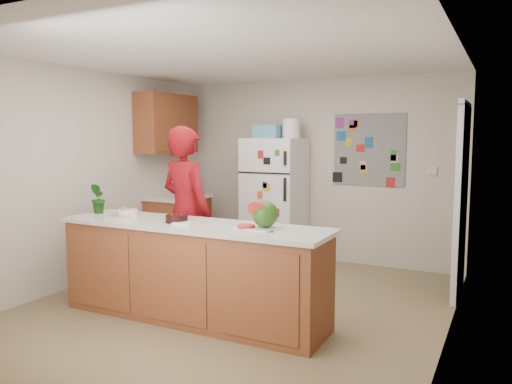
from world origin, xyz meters
The scene contains 26 objects.
floor centered at (0.00, 0.00, -0.01)m, with size 4.00×4.50×0.02m, color brown.
wall_back centered at (0.00, 2.26, 1.25)m, with size 4.00×0.02×2.50m, color beige.
wall_left centered at (-2.01, 0.00, 1.25)m, with size 0.02×4.50×2.50m, color beige.
wall_right centered at (2.01, 0.00, 1.25)m, with size 0.02×4.50×2.50m, color beige.
ceiling centered at (0.00, 0.00, 2.51)m, with size 4.00×4.50×0.02m, color white.
doorway centered at (1.99, 1.45, 1.02)m, with size 0.03×0.85×2.04m, color black.
peninsula_base centered at (-0.20, -0.50, 0.44)m, with size 2.60×0.62×0.88m, color brown.
peninsula_top centered at (-0.20, -0.50, 0.90)m, with size 2.68×0.70×0.04m, color silver.
side_counter_base centered at (-1.69, 1.35, 0.43)m, with size 0.60×0.80×0.86m, color brown.
side_counter_top centered at (-1.69, 1.35, 0.88)m, with size 0.64×0.84×0.04m, color silver.
upper_cabinets centered at (-1.82, 1.30, 1.90)m, with size 0.35×1.00×0.80m, color brown.
refrigerator centered at (-0.45, 1.88, 0.85)m, with size 0.75×0.70×1.70m, color silver.
fridge_top_bin centered at (-0.55, 1.88, 1.79)m, with size 0.35×0.28×0.18m, color #5999B2.
photo_collage centered at (0.75, 2.24, 1.55)m, with size 0.95×0.01×0.95m, color slate.
person centered at (-0.64, 0.05, 0.92)m, with size 0.67×0.44×1.83m, color maroon.
blender_appliance centered at (-1.64, 1.53, 1.09)m, with size 0.14×0.14×0.38m, color black.
cutting_board centered at (0.48, -0.47, 0.93)m, with size 0.36×0.27×0.01m, color silver.
watermelon centered at (0.54, -0.45, 1.05)m, with size 0.23×0.23×0.23m, color #30621A.
watermelon_slice centered at (0.39, -0.52, 0.94)m, with size 0.15×0.15×0.02m, color #C83832.
cherry_bowl centered at (-0.34, -0.54, 0.96)m, with size 0.21×0.21×0.07m, color black.
white_bowl centered at (-1.03, -0.42, 0.95)m, with size 0.20×0.20×0.06m, color silver.
cobalt_bowl centered at (-0.35, -0.56, 0.95)m, with size 0.14×0.14×0.05m, color #050760.
plate centered at (-1.06, -0.43, 0.93)m, with size 0.26×0.26×0.02m, color #C4AD93.
paper_towel centered at (-0.23, -0.60, 0.93)m, with size 0.17×0.15×0.02m, color white.
keys centered at (0.64, -0.59, 0.93)m, with size 0.08×0.04×0.01m, color gray.
potted_plant centered at (-1.40, -0.45, 1.08)m, with size 0.17×0.14×0.32m, color #154110.
Camera 1 is at (2.41, -4.31, 1.71)m, focal length 35.00 mm.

